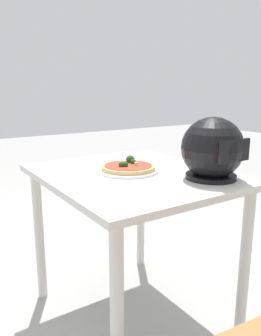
% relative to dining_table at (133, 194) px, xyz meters
% --- Properties ---
extents(ground_plane, '(14.00, 14.00, 0.00)m').
position_rel_dining_table_xyz_m(ground_plane, '(0.00, 0.00, -0.66)').
color(ground_plane, '#9E9E99').
extents(dining_table, '(0.80, 0.95, 0.77)m').
position_rel_dining_table_xyz_m(dining_table, '(0.00, 0.00, 0.00)').
color(dining_table, beige).
rests_on(dining_table, ground).
extents(pizza_plate, '(0.29, 0.29, 0.01)m').
position_rel_dining_table_xyz_m(pizza_plate, '(0.01, -0.03, 0.12)').
color(pizza_plate, white).
rests_on(pizza_plate, dining_table).
extents(pizza, '(0.26, 0.26, 0.06)m').
position_rel_dining_table_xyz_m(pizza, '(0.01, -0.03, 0.13)').
color(pizza, tan).
rests_on(pizza, pizza_plate).
extents(motorcycle_helmet, '(0.27, 0.27, 0.27)m').
position_rel_dining_table_xyz_m(motorcycle_helmet, '(-0.23, 0.28, 0.24)').
color(motorcycle_helmet, black).
rests_on(motorcycle_helmet, dining_table).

